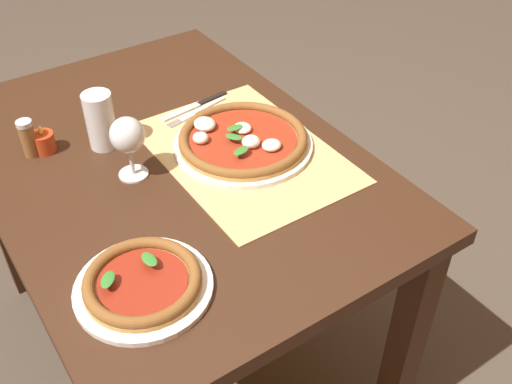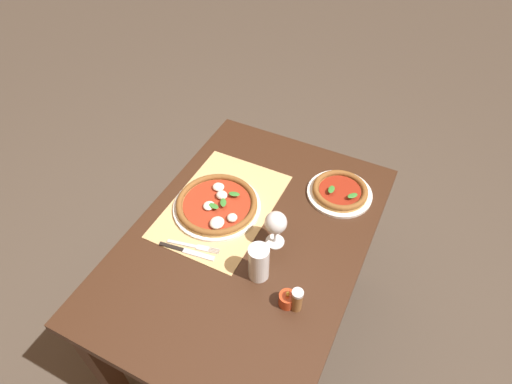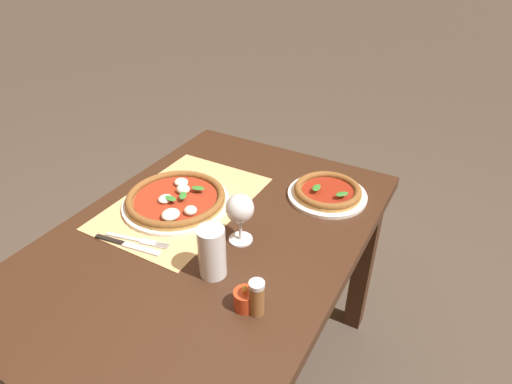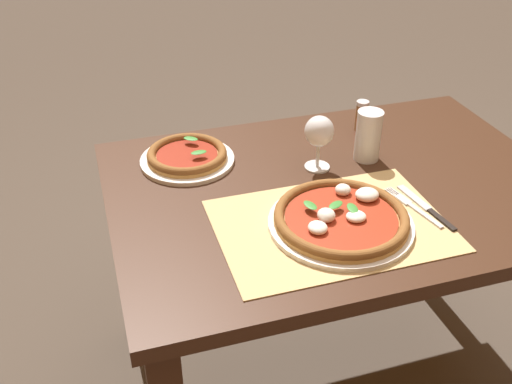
% 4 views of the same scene
% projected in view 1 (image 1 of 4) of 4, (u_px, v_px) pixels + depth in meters
% --- Properties ---
extents(ground_plane, '(24.00, 24.00, 0.00)m').
position_uv_depth(ground_plane, '(189.00, 341.00, 1.94)').
color(ground_plane, '#473D33').
extents(dining_table, '(1.20, 0.84, 0.74)m').
position_uv_depth(dining_table, '(172.00, 192.00, 1.54)').
color(dining_table, '#382114').
rests_on(dining_table, ground).
extents(paper_placemat, '(0.54, 0.38, 0.00)m').
position_uv_depth(paper_placemat, '(244.00, 152.00, 1.47)').
color(paper_placemat, tan).
rests_on(paper_placemat, dining_table).
extents(pizza_near, '(0.35, 0.35, 0.05)m').
position_uv_depth(pizza_near, '(242.00, 140.00, 1.48)').
color(pizza_near, silver).
rests_on(pizza_near, paper_placemat).
extents(pizza_far, '(0.26, 0.26, 0.04)m').
position_uv_depth(pizza_far, '(143.00, 283.00, 1.12)').
color(pizza_far, silver).
rests_on(pizza_far, dining_table).
extents(wine_glass, '(0.08, 0.08, 0.16)m').
position_uv_depth(wine_glass, '(128.00, 138.00, 1.34)').
color(wine_glass, silver).
rests_on(wine_glass, dining_table).
extents(pint_glass, '(0.07, 0.07, 0.15)m').
position_uv_depth(pint_glass, '(101.00, 121.00, 1.46)').
color(pint_glass, silver).
rests_on(pint_glass, dining_table).
extents(fork, '(0.06, 0.20, 0.00)m').
position_uv_depth(fork, '(197.00, 112.00, 1.61)').
color(fork, '#B7B7BC').
rests_on(fork, paper_placemat).
extents(knife, '(0.05, 0.22, 0.01)m').
position_uv_depth(knife, '(195.00, 106.00, 1.64)').
color(knife, black).
rests_on(knife, paper_placemat).
extents(votive_candle, '(0.06, 0.06, 0.07)m').
position_uv_depth(votive_candle, '(44.00, 143.00, 1.47)').
color(votive_candle, '#B23819').
rests_on(votive_candle, dining_table).
extents(pepper_shaker, '(0.04, 0.04, 0.10)m').
position_uv_depth(pepper_shaker, '(28.00, 138.00, 1.44)').
color(pepper_shaker, brown).
rests_on(pepper_shaker, dining_table).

